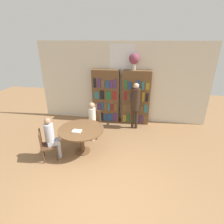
{
  "coord_description": "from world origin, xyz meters",
  "views": [
    {
      "loc": [
        0.67,
        -2.57,
        3.07
      ],
      "look_at": [
        -0.09,
        2.15,
        1.05
      ],
      "focal_mm": 28.0,
      "sensor_mm": 36.0,
      "label": 1
    }
  ],
  "objects_px": {
    "chair_near_camera": "(45,144)",
    "chair_left_side": "(94,122)",
    "flower_vase": "(134,60)",
    "seated_reader_right": "(52,136)",
    "bookshelf_left": "(106,96)",
    "bookshelf_right": "(136,98)",
    "seated_reader_left": "(92,119)",
    "reading_table": "(81,132)",
    "librarian_standing": "(135,102)"
  },
  "relations": [
    {
      "from": "chair_left_side",
      "to": "bookshelf_right",
      "type": "bearing_deg",
      "value": -129.78
    },
    {
      "from": "seated_reader_right",
      "to": "librarian_standing",
      "type": "distance_m",
      "value": 3.0
    },
    {
      "from": "flower_vase",
      "to": "reading_table",
      "type": "bearing_deg",
      "value": -120.17
    },
    {
      "from": "flower_vase",
      "to": "librarian_standing",
      "type": "distance_m",
      "value": 1.45
    },
    {
      "from": "flower_vase",
      "to": "chair_near_camera",
      "type": "bearing_deg",
      "value": -128.41
    },
    {
      "from": "flower_vase",
      "to": "seated_reader_right",
      "type": "bearing_deg",
      "value": -127.19
    },
    {
      "from": "bookshelf_left",
      "to": "flower_vase",
      "type": "xyz_separation_m",
      "value": [
        1.01,
        0.0,
        1.38
      ]
    },
    {
      "from": "bookshelf_right",
      "to": "chair_near_camera",
      "type": "height_order",
      "value": "bookshelf_right"
    },
    {
      "from": "chair_left_side",
      "to": "seated_reader_right",
      "type": "bearing_deg",
      "value": 66.06
    },
    {
      "from": "bookshelf_left",
      "to": "librarian_standing",
      "type": "bearing_deg",
      "value": -23.74
    },
    {
      "from": "seated_reader_left",
      "to": "seated_reader_right",
      "type": "relative_size",
      "value": 1.02
    },
    {
      "from": "chair_near_camera",
      "to": "seated_reader_left",
      "type": "xyz_separation_m",
      "value": [
        0.94,
        1.26,
        0.21
      ]
    },
    {
      "from": "librarian_standing",
      "to": "chair_left_side",
      "type": "bearing_deg",
      "value": -150.3
    },
    {
      "from": "flower_vase",
      "to": "reading_table",
      "type": "relative_size",
      "value": 0.45
    },
    {
      "from": "reading_table",
      "to": "bookshelf_right",
      "type": "bearing_deg",
      "value": 57.25
    },
    {
      "from": "bookshelf_left",
      "to": "reading_table",
      "type": "bearing_deg",
      "value": -97.33
    },
    {
      "from": "chair_near_camera",
      "to": "seated_reader_right",
      "type": "height_order",
      "value": "seated_reader_right"
    },
    {
      "from": "chair_near_camera",
      "to": "librarian_standing",
      "type": "relative_size",
      "value": 0.52
    },
    {
      "from": "chair_left_side",
      "to": "seated_reader_right",
      "type": "distance_m",
      "value": 1.58
    },
    {
      "from": "bookshelf_left",
      "to": "chair_near_camera",
      "type": "height_order",
      "value": "bookshelf_left"
    },
    {
      "from": "bookshelf_right",
      "to": "chair_left_side",
      "type": "distance_m",
      "value": 1.89
    },
    {
      "from": "chair_left_side",
      "to": "seated_reader_right",
      "type": "relative_size",
      "value": 0.72
    },
    {
      "from": "flower_vase",
      "to": "chair_left_side",
      "type": "distance_m",
      "value": 2.57
    },
    {
      "from": "flower_vase",
      "to": "seated_reader_right",
      "type": "xyz_separation_m",
      "value": [
        -1.98,
        -2.61,
        -1.72
      ]
    },
    {
      "from": "bookshelf_right",
      "to": "chair_left_side",
      "type": "bearing_deg",
      "value": -136.43
    },
    {
      "from": "flower_vase",
      "to": "seated_reader_left",
      "type": "distance_m",
      "value": 2.53
    },
    {
      "from": "flower_vase",
      "to": "bookshelf_left",
      "type": "bearing_deg",
      "value": -179.73
    },
    {
      "from": "seated_reader_right",
      "to": "librarian_standing",
      "type": "bearing_deg",
      "value": 105.51
    },
    {
      "from": "seated_reader_left",
      "to": "seated_reader_right",
      "type": "distance_m",
      "value": 1.41
    },
    {
      "from": "librarian_standing",
      "to": "chair_near_camera",
      "type": "bearing_deg",
      "value": -136.03
    },
    {
      "from": "chair_near_camera",
      "to": "chair_left_side",
      "type": "height_order",
      "value": "same"
    },
    {
      "from": "reading_table",
      "to": "chair_left_side",
      "type": "xyz_separation_m",
      "value": [
        0.11,
        0.97,
        -0.15
      ]
    },
    {
      "from": "flower_vase",
      "to": "seated_reader_left",
      "type": "height_order",
      "value": "flower_vase"
    },
    {
      "from": "reading_table",
      "to": "librarian_standing",
      "type": "distance_m",
      "value": 2.26
    },
    {
      "from": "chair_near_camera",
      "to": "bookshelf_left",
      "type": "bearing_deg",
      "value": 127.82
    },
    {
      "from": "chair_near_camera",
      "to": "flower_vase",
      "type": "bearing_deg",
      "value": 112.23
    },
    {
      "from": "bookshelf_right",
      "to": "seated_reader_left",
      "type": "distance_m",
      "value": 1.98
    },
    {
      "from": "reading_table",
      "to": "bookshelf_left",
      "type": "bearing_deg",
      "value": 82.67
    },
    {
      "from": "chair_near_camera",
      "to": "chair_left_side",
      "type": "xyz_separation_m",
      "value": [
        0.96,
        1.44,
        0.0
      ]
    },
    {
      "from": "chair_left_side",
      "to": "seated_reader_left",
      "type": "distance_m",
      "value": 0.28
    },
    {
      "from": "chair_near_camera",
      "to": "seated_reader_right",
      "type": "distance_m",
      "value": 0.26
    },
    {
      "from": "seated_reader_left",
      "to": "seated_reader_right",
      "type": "height_order",
      "value": "seated_reader_left"
    },
    {
      "from": "reading_table",
      "to": "seated_reader_right",
      "type": "relative_size",
      "value": 1.05
    },
    {
      "from": "bookshelf_right",
      "to": "seated_reader_right",
      "type": "relative_size",
      "value": 1.67
    },
    {
      "from": "bookshelf_left",
      "to": "seated_reader_right",
      "type": "distance_m",
      "value": 2.8
    },
    {
      "from": "seated_reader_right",
      "to": "bookshelf_right",
      "type": "bearing_deg",
      "value": 111.57
    },
    {
      "from": "bookshelf_right",
      "to": "chair_left_side",
      "type": "relative_size",
      "value": 2.31
    },
    {
      "from": "chair_left_side",
      "to": "seated_reader_left",
      "type": "xyz_separation_m",
      "value": [
        -0.02,
        -0.18,
        0.21
      ]
    },
    {
      "from": "reading_table",
      "to": "chair_near_camera",
      "type": "distance_m",
      "value": 0.99
    },
    {
      "from": "seated_reader_right",
      "to": "chair_left_side",
      "type": "bearing_deg",
      "value": 120.06
    }
  ]
}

